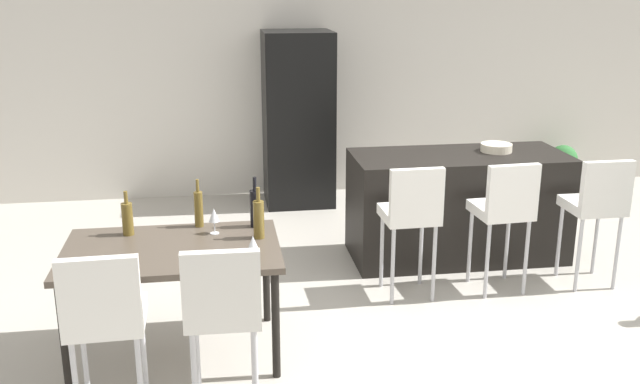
# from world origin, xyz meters

# --- Properties ---
(ground_plane) EXTENTS (10.00, 10.00, 0.00)m
(ground_plane) POSITION_xyz_m (0.00, 0.00, 0.00)
(ground_plane) COLOR #ADA89E
(back_wall) EXTENTS (10.00, 0.12, 2.90)m
(back_wall) POSITION_xyz_m (0.00, 3.15, 1.45)
(back_wall) COLOR beige
(back_wall) RESTS_ON ground_plane
(kitchen_island) EXTENTS (1.83, 0.78, 0.92)m
(kitchen_island) POSITION_xyz_m (0.36, 0.91, 0.46)
(kitchen_island) COLOR black
(kitchen_island) RESTS_ON ground_plane
(bar_chair_left) EXTENTS (0.41, 0.41, 1.05)m
(bar_chair_left) POSITION_xyz_m (-0.27, 0.14, 0.70)
(bar_chair_left) COLOR silver
(bar_chair_left) RESTS_ON ground_plane
(bar_chair_middle) EXTENTS (0.42, 0.42, 1.05)m
(bar_chair_middle) POSITION_xyz_m (0.46, 0.14, 0.70)
(bar_chair_middle) COLOR silver
(bar_chair_middle) RESTS_ON ground_plane
(bar_chair_right) EXTENTS (0.40, 0.40, 1.05)m
(bar_chair_right) POSITION_xyz_m (1.21, 0.14, 0.70)
(bar_chair_right) COLOR silver
(bar_chair_right) RESTS_ON ground_plane
(dining_table) EXTENTS (1.35, 0.88, 0.74)m
(dining_table) POSITION_xyz_m (-1.99, -0.47, 0.67)
(dining_table) COLOR #4C4238
(dining_table) RESTS_ON ground_plane
(dining_chair_near) EXTENTS (0.41, 0.41, 1.05)m
(dining_chair_near) POSITION_xyz_m (-2.29, -1.28, 0.70)
(dining_chair_near) COLOR silver
(dining_chair_near) RESTS_ON ground_plane
(dining_chair_far) EXTENTS (0.41, 0.41, 1.05)m
(dining_chair_far) POSITION_xyz_m (-1.69, -1.28, 0.70)
(dining_chair_far) COLOR silver
(dining_chair_far) RESTS_ON ground_plane
(wine_bottle_left) EXTENTS (0.07, 0.07, 0.35)m
(wine_bottle_left) POSITION_xyz_m (-1.44, -0.16, 0.87)
(wine_bottle_left) COLOR black
(wine_bottle_left) RESTS_ON dining_table
(wine_bottle_end) EXTENTS (0.07, 0.07, 0.34)m
(wine_bottle_end) POSITION_xyz_m (-1.44, -0.38, 0.87)
(wine_bottle_end) COLOR brown
(wine_bottle_end) RESTS_ON dining_table
(wine_bottle_far) EXTENTS (0.06, 0.06, 0.33)m
(wine_bottle_far) POSITION_xyz_m (-1.82, -0.10, 0.87)
(wine_bottle_far) COLOR brown
(wine_bottle_far) RESTS_ON dining_table
(wine_bottle_inner) EXTENTS (0.07, 0.07, 0.30)m
(wine_bottle_inner) POSITION_xyz_m (-2.28, -0.19, 0.85)
(wine_bottle_inner) COLOR brown
(wine_bottle_inner) RESTS_ON dining_table
(wine_glass_middle) EXTENTS (0.07, 0.07, 0.17)m
(wine_glass_middle) POSITION_xyz_m (-1.72, -0.26, 0.86)
(wine_glass_middle) COLOR silver
(wine_glass_middle) RESTS_ON dining_table
(wine_glass_right) EXTENTS (0.07, 0.07, 0.17)m
(wine_glass_right) POSITION_xyz_m (-1.50, -0.81, 0.86)
(wine_glass_right) COLOR silver
(wine_glass_right) RESTS_ON dining_table
(refrigerator) EXTENTS (0.72, 0.68, 1.84)m
(refrigerator) POSITION_xyz_m (-0.81, 2.71, 0.92)
(refrigerator) COLOR black
(refrigerator) RESTS_ON ground_plane
(fruit_bowl) EXTENTS (0.27, 0.27, 0.07)m
(fruit_bowl) POSITION_xyz_m (0.71, 0.97, 0.96)
(fruit_bowl) COLOR beige
(fruit_bowl) RESTS_ON kitchen_island
(potted_plant) EXTENTS (0.33, 0.33, 0.53)m
(potted_plant) POSITION_xyz_m (2.25, 2.70, 0.30)
(potted_plant) COLOR #38383D
(potted_plant) RESTS_ON ground_plane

